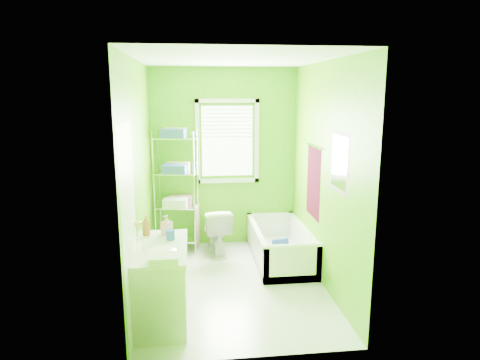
{
  "coord_description": "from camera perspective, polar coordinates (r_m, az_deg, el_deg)",
  "views": [
    {
      "loc": [
        -0.48,
        -4.73,
        2.26
      ],
      "look_at": [
        0.1,
        0.25,
        1.22
      ],
      "focal_mm": 32.0,
      "sensor_mm": 36.0,
      "label": 1
    }
  ],
  "objects": [
    {
      "name": "window",
      "position": [
        6.21,
        -1.7,
        5.76
      ],
      "size": [
        0.92,
        0.05,
        1.22
      ],
      "color": "white",
      "rests_on": "ground"
    },
    {
      "name": "vanity",
      "position": [
        4.45,
        -10.44,
        -13.02
      ],
      "size": [
        0.53,
        1.02,
        0.99
      ],
      "color": "silver",
      "rests_on": "ground"
    },
    {
      "name": "wire_shelf_unit",
      "position": [
        6.1,
        -8.33,
        0.46
      ],
      "size": [
        0.64,
        0.51,
        1.76
      ],
      "color": "silver",
      "rests_on": "ground"
    },
    {
      "name": "door",
      "position": [
        3.98,
        -14.46,
        -7.13
      ],
      "size": [
        0.09,
        0.8,
        2.0
      ],
      "color": "white",
      "rests_on": "ground"
    },
    {
      "name": "room_envelope",
      "position": [
        4.81,
        -0.82,
        3.19
      ],
      "size": [
        2.14,
        2.94,
        2.62
      ],
      "color": "#4BA007",
      "rests_on": "ground"
    },
    {
      "name": "toilet",
      "position": [
        6.08,
        -3.2,
        -6.74
      ],
      "size": [
        0.44,
        0.69,
        0.67
      ],
      "primitive_type": "imported",
      "rotation": [
        0.0,
        0.0,
        3.25
      ],
      "color": "white",
      "rests_on": "ground"
    },
    {
      "name": "bathtub",
      "position": [
        5.91,
        5.36,
        -9.18
      ],
      "size": [
        0.71,
        1.52,
        0.49
      ],
      "color": "white",
      "rests_on": "ground"
    },
    {
      "name": "ground",
      "position": [
        5.26,
        -0.77,
        -13.7
      ],
      "size": [
        2.9,
        2.9,
        0.0
      ],
      "primitive_type": "plane",
      "color": "silver",
      "rests_on": "ground"
    },
    {
      "name": "right_wall_decor",
      "position": [
        5.03,
        11.01,
        0.75
      ],
      "size": [
        0.04,
        1.48,
        1.17
      ],
      "color": "#430719",
      "rests_on": "ground"
    }
  ]
}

